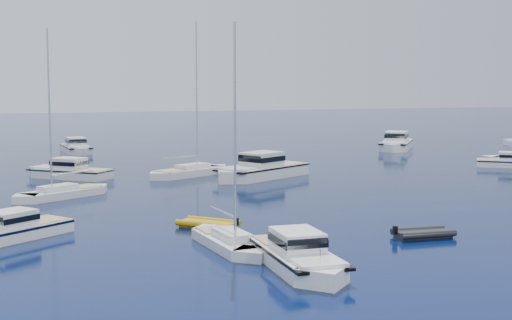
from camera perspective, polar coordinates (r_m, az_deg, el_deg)
The scene contains 13 objects.
ground at distance 35.96m, azimuth 18.17°, elevation -7.71°, with size 400.00×400.00×0.00m, color #081854.
motor_cruiser_near at distance 32.42m, azimuth 3.52°, elevation -8.93°, with size 2.63×8.60×2.26m, color white, non-canonical shape.
motor_cruiser_left at distance 40.51m, azimuth -19.65°, elevation -6.22°, with size 2.39×7.81×2.05m, color white, non-canonical shape.
motor_cruiser_centre at distance 63.39m, azimuth 0.36°, elevation -1.50°, with size 3.56×11.64×3.05m, color silver, non-canonical shape.
motor_cruiser_far_r at distance 76.71m, azimuth 20.38°, elevation -0.56°, with size 2.37×7.74×2.03m, color white, non-canonical shape.
motor_cruiser_far_l at distance 65.78m, azimuth -15.29°, elevation -1.44°, with size 2.80×9.14×2.40m, color silver, non-canonical shape.
motor_cruiser_distant at distance 94.00m, azimuth 11.50°, elevation 0.87°, with size 3.58×11.71×3.07m, color white, non-canonical shape.
motor_cruiser_horizon at distance 90.56m, azimuth -14.62°, elevation 0.59°, with size 2.89×9.43×2.48m, color silver, non-canonical shape.
sailboat_fore at distance 36.45m, azimuth -2.23°, elevation -7.22°, with size 2.13×8.20×12.05m, color white, non-canonical shape.
sailboat_mid_l at distance 54.47m, azimuth -15.71°, elevation -2.99°, with size 2.32×8.92×13.12m, color silver, non-canonical shape.
sailboat_centre at distance 65.39m, azimuth -5.51°, elevation -1.30°, with size 2.66×10.22×15.02m, color silver, non-canonical shape.
tender_yellow at distance 41.48m, azimuth -3.96°, elevation -5.59°, with size 2.06×3.79×0.95m, color #C0920B, non-canonical shape.
tender_grey_near at distance 39.87m, azimuth 13.64°, elevation -6.23°, with size 1.92×3.47×0.95m, color black, non-canonical shape.
Camera 1 is at (-22.10, -27.10, 8.41)m, focal length 48.41 mm.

